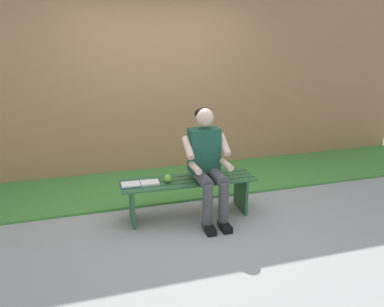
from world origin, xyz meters
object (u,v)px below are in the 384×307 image
at_px(person_seated, 207,160).
at_px(book_open, 140,184).
at_px(apple, 168,179).
at_px(bench_near, 188,189).

height_order(person_seated, book_open, person_seated).
bearing_deg(apple, book_open, -4.02).
xyz_separation_m(person_seated, book_open, (0.74, -0.10, -0.23)).
bearing_deg(book_open, person_seated, 174.65).
height_order(person_seated, apple, person_seated).
xyz_separation_m(person_seated, apple, (0.43, -0.07, -0.19)).
height_order(bench_near, apple, apple).
bearing_deg(person_seated, bench_near, -27.59).
bearing_deg(bench_near, person_seated, 152.41).
height_order(apple, book_open, apple).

